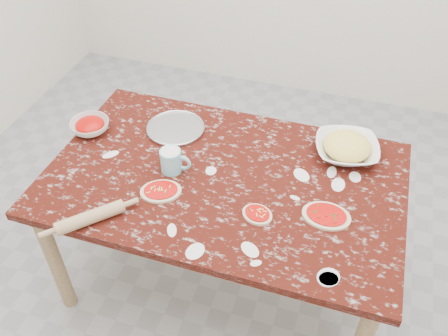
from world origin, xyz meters
TOP-DOWN VIEW (x-y plane):
  - ground at (0.00, 0.00)m, footprint 4.00×4.00m
  - worktable at (0.00, 0.00)m, footprint 1.60×1.00m
  - pizza_tray at (-0.34, 0.25)m, footprint 0.37×0.37m
  - sauce_bowl at (-0.74, 0.11)m, footprint 0.20×0.20m
  - cheese_bowl at (0.50, 0.32)m, footprint 0.35×0.35m
  - flour_mug at (-0.24, -0.03)m, footprint 0.14×0.10m
  - pizza_left at (-0.23, -0.18)m, footprint 0.22×0.20m
  - pizza_mid at (0.21, -0.18)m, footprint 0.16×0.15m
  - pizza_right at (0.48, -0.10)m, footprint 0.20×0.16m
  - rolling_pin at (-0.43, -0.43)m, footprint 0.24×0.24m

SIDE VIEW (x-z plane):
  - ground at x=0.00m, z-range 0.00..0.00m
  - worktable at x=0.00m, z-range 0.29..1.04m
  - pizza_tray at x=-0.34m, z-range 0.75..0.76m
  - pizza_mid at x=0.21m, z-range 0.75..0.77m
  - pizza_right at x=0.48m, z-range 0.75..0.77m
  - pizza_left at x=-0.23m, z-range 0.75..0.77m
  - rolling_pin at x=-0.43m, z-range 0.75..0.81m
  - sauce_bowl at x=-0.74m, z-range 0.75..0.81m
  - cheese_bowl at x=0.50m, z-range 0.75..0.82m
  - flour_mug at x=-0.24m, z-range 0.75..0.86m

